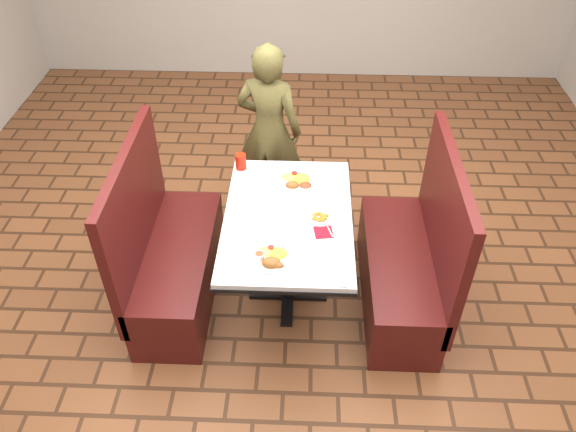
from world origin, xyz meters
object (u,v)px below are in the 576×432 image
object	(u,v)px
booth_bench_left	(171,260)
booth_bench_right	(407,267)
diner_person	(269,130)
far_dinner_plate	(297,180)
near_dinner_plate	(273,256)
red_tumbler	(241,161)
plantain_plate	(320,218)
dining_table	(288,227)

from	to	relation	value
booth_bench_left	booth_bench_right	size ratio (longest dim) A/B	1.00
diner_person	booth_bench_left	bearing A→B (deg)	74.70
diner_person	far_dinner_plate	world-z (taller)	diner_person
near_dinner_plate	booth_bench_left	bearing A→B (deg)	151.73
booth_bench_left	diner_person	xyz separation A→B (m)	(0.61, 1.07, 0.38)
diner_person	red_tumbler	bearing A→B (deg)	88.88
near_dinner_plate	far_dinner_plate	size ratio (longest dim) A/B	0.92
booth_bench_right	plantain_plate	size ratio (longest dim) A/B	7.43
booth_bench_left	booth_bench_right	bearing A→B (deg)	0.00
dining_table	diner_person	distance (m)	1.09
red_tumbler	diner_person	bearing A→B (deg)	74.54
far_dinner_plate	plantain_plate	size ratio (longest dim) A/B	1.71
booth_bench_right	red_tumbler	bearing A→B (deg)	156.31
far_dinner_plate	near_dinner_plate	bearing A→B (deg)	-99.39
near_dinner_plate	plantain_plate	xyz separation A→B (m)	(0.27, 0.37, -0.02)
booth_bench_right	booth_bench_left	bearing A→B (deg)	180.00
dining_table	booth_bench_right	distance (m)	0.86
dining_table	near_dinner_plate	size ratio (longest dim) A/B	4.78
booth_bench_right	diner_person	size ratio (longest dim) A/B	0.85
booth_bench_left	booth_bench_right	distance (m)	1.60
red_tumbler	booth_bench_left	bearing A→B (deg)	-132.04
booth_bench_left	near_dinner_plate	size ratio (longest dim) A/B	4.74
near_dinner_plate	plantain_plate	distance (m)	0.46
booth_bench_right	near_dinner_plate	distance (m)	1.05
dining_table	red_tumbler	xyz separation A→B (m)	(-0.35, 0.50, 0.15)
dining_table	booth_bench_left	xyz separation A→B (m)	(-0.80, 0.00, -0.32)
booth_bench_left	red_tumbler	distance (m)	0.83
diner_person	plantain_plate	bearing A→B (deg)	123.84
far_dinner_plate	plantain_plate	xyz separation A→B (m)	(0.15, -0.36, -0.02)
booth_bench_right	plantain_plate	bearing A→B (deg)	-178.16
near_dinner_plate	plantain_plate	bearing A→B (deg)	53.76
booth_bench_right	red_tumbler	size ratio (longest dim) A/B	10.81
dining_table	booth_bench_right	world-z (taller)	booth_bench_right
booth_bench_left	far_dinner_plate	size ratio (longest dim) A/B	4.35
near_dinner_plate	dining_table	bearing A→B (deg)	79.42
far_dinner_plate	plantain_plate	bearing A→B (deg)	-67.47
diner_person	red_tumbler	distance (m)	0.60
dining_table	near_dinner_plate	world-z (taller)	near_dinner_plate
far_dinner_plate	diner_person	bearing A→B (deg)	107.95
booth_bench_right	diner_person	world-z (taller)	diner_person
booth_bench_left	far_dinner_plate	bearing A→B (deg)	22.08
dining_table	near_dinner_plate	xyz separation A→B (m)	(-0.07, -0.39, 0.12)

